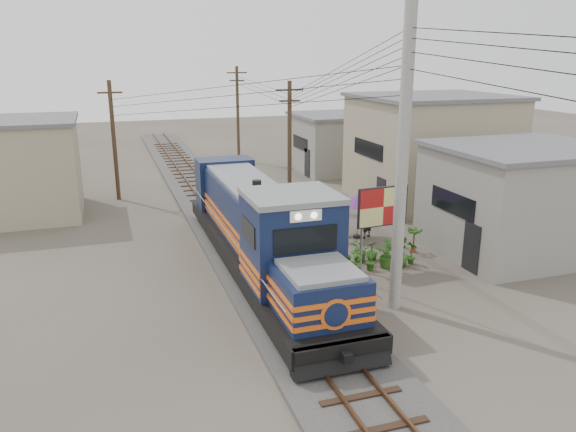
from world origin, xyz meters
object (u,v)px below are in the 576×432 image
object	(u,v)px
vendor	(367,219)
locomotive	(261,231)
billboard	(383,209)
market_umbrella	(358,199)

from	to	relation	value
vendor	locomotive	bearing A→B (deg)	-4.65
billboard	vendor	distance (m)	4.28
locomotive	vendor	distance (m)	6.59
vendor	billboard	bearing A→B (deg)	42.70
billboard	market_umbrella	size ratio (longest dim) A/B	1.60
locomotive	market_umbrella	xyz separation A→B (m)	(5.53, 2.90, 0.13)
locomotive	market_umbrella	size ratio (longest dim) A/B	7.58
locomotive	billboard	xyz separation A→B (m)	(4.72, -1.03, 0.77)
billboard	vendor	bearing A→B (deg)	67.97
billboard	locomotive	bearing A→B (deg)	163.37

